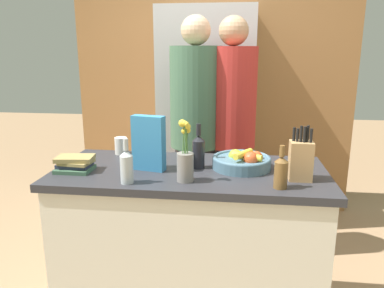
{
  "coord_description": "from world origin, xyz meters",
  "views": [
    {
      "loc": [
        0.24,
        -1.91,
        1.56
      ],
      "look_at": [
        0.0,
        0.08,
        1.06
      ],
      "focal_mm": 35.0,
      "sensor_mm": 36.0,
      "label": 1
    }
  ],
  "objects_px": {
    "fruit_bowl": "(242,161)",
    "person_at_sink": "(196,127)",
    "flower_vase": "(185,161)",
    "person_in_blue": "(231,126)",
    "bottle_wine": "(127,166)",
    "refrigerator": "(207,119)",
    "book_stack": "(75,164)",
    "knife_block": "(301,160)",
    "cereal_box": "(149,143)",
    "bottle_vinegar": "(281,171)",
    "coffee_mug": "(121,145)",
    "bottle_oil": "(199,151)"
  },
  "relations": [
    {
      "from": "fruit_bowl",
      "to": "person_at_sink",
      "type": "relative_size",
      "value": 0.18
    },
    {
      "from": "flower_vase",
      "to": "person_at_sink",
      "type": "relative_size",
      "value": 0.17
    },
    {
      "from": "flower_vase",
      "to": "person_in_blue",
      "type": "xyz_separation_m",
      "value": [
        0.2,
        1.01,
        -0.03
      ]
    },
    {
      "from": "flower_vase",
      "to": "bottle_wine",
      "type": "xyz_separation_m",
      "value": [
        -0.28,
        -0.06,
        -0.01
      ]
    },
    {
      "from": "fruit_bowl",
      "to": "person_in_blue",
      "type": "height_order",
      "value": "person_in_blue"
    },
    {
      "from": "refrigerator",
      "to": "book_stack",
      "type": "bearing_deg",
      "value": -110.97
    },
    {
      "from": "knife_block",
      "to": "cereal_box",
      "type": "relative_size",
      "value": 0.94
    },
    {
      "from": "bottle_vinegar",
      "to": "person_at_sink",
      "type": "height_order",
      "value": "person_at_sink"
    },
    {
      "from": "cereal_box",
      "to": "person_in_blue",
      "type": "xyz_separation_m",
      "value": [
        0.42,
        0.85,
        -0.07
      ]
    },
    {
      "from": "knife_block",
      "to": "coffee_mug",
      "type": "bearing_deg",
      "value": 160.67
    },
    {
      "from": "bottle_wine",
      "to": "flower_vase",
      "type": "bearing_deg",
      "value": 12.66
    },
    {
      "from": "fruit_bowl",
      "to": "bottle_vinegar",
      "type": "bearing_deg",
      "value": -58.55
    },
    {
      "from": "bottle_vinegar",
      "to": "person_in_blue",
      "type": "relative_size",
      "value": 0.11
    },
    {
      "from": "refrigerator",
      "to": "bottle_wine",
      "type": "bearing_deg",
      "value": -98.51
    },
    {
      "from": "cereal_box",
      "to": "flower_vase",
      "type": "bearing_deg",
      "value": -35.39
    },
    {
      "from": "bottle_wine",
      "to": "knife_block",
      "type": "bearing_deg",
      "value": 10.25
    },
    {
      "from": "flower_vase",
      "to": "coffee_mug",
      "type": "xyz_separation_m",
      "value": [
        -0.46,
        0.45,
        -0.05
      ]
    },
    {
      "from": "person_at_sink",
      "to": "bottle_oil",
      "type": "bearing_deg",
      "value": -99.76
    },
    {
      "from": "coffee_mug",
      "to": "bottle_vinegar",
      "type": "relative_size",
      "value": 0.57
    },
    {
      "from": "bottle_oil",
      "to": "flower_vase",
      "type": "bearing_deg",
      "value": -100.58
    },
    {
      "from": "cereal_box",
      "to": "book_stack",
      "type": "distance_m",
      "value": 0.41
    },
    {
      "from": "cereal_box",
      "to": "person_at_sink",
      "type": "bearing_deg",
      "value": 79.05
    },
    {
      "from": "flower_vase",
      "to": "book_stack",
      "type": "bearing_deg",
      "value": 171.66
    },
    {
      "from": "coffee_mug",
      "to": "book_stack",
      "type": "bearing_deg",
      "value": -111.28
    },
    {
      "from": "cereal_box",
      "to": "coffee_mug",
      "type": "relative_size",
      "value": 2.51
    },
    {
      "from": "refrigerator",
      "to": "book_stack",
      "type": "height_order",
      "value": "refrigerator"
    },
    {
      "from": "cereal_box",
      "to": "bottle_oil",
      "type": "xyz_separation_m",
      "value": [
        0.26,
        0.07,
        -0.05
      ]
    },
    {
      "from": "bottle_oil",
      "to": "bottle_wine",
      "type": "bearing_deg",
      "value": -138.31
    },
    {
      "from": "bottle_wine",
      "to": "person_in_blue",
      "type": "xyz_separation_m",
      "value": [
        0.48,
        1.07,
        -0.01
      ]
    },
    {
      "from": "person_in_blue",
      "to": "book_stack",
      "type": "bearing_deg",
      "value": -155.23
    },
    {
      "from": "book_stack",
      "to": "person_at_sink",
      "type": "distance_m",
      "value": 1.04
    },
    {
      "from": "cereal_box",
      "to": "refrigerator",
      "type": "bearing_deg",
      "value": 82.49
    },
    {
      "from": "bottle_oil",
      "to": "person_at_sink",
      "type": "bearing_deg",
      "value": 97.67
    },
    {
      "from": "flower_vase",
      "to": "bottle_vinegar",
      "type": "height_order",
      "value": "flower_vase"
    },
    {
      "from": "refrigerator",
      "to": "book_stack",
      "type": "xyz_separation_m",
      "value": [
        -0.58,
        -1.5,
        0.02
      ]
    },
    {
      "from": "knife_block",
      "to": "bottle_vinegar",
      "type": "bearing_deg",
      "value": -129.57
    },
    {
      "from": "fruit_bowl",
      "to": "flower_vase",
      "type": "bearing_deg",
      "value": -139.18
    },
    {
      "from": "flower_vase",
      "to": "person_at_sink",
      "type": "distance_m",
      "value": 0.97
    },
    {
      "from": "fruit_bowl",
      "to": "book_stack",
      "type": "bearing_deg",
      "value": -170.21
    },
    {
      "from": "fruit_bowl",
      "to": "book_stack",
      "type": "xyz_separation_m",
      "value": [
        -0.88,
        -0.15,
        -0.0
      ]
    },
    {
      "from": "knife_block",
      "to": "cereal_box",
      "type": "xyz_separation_m",
      "value": [
        -0.78,
        0.07,
        0.04
      ]
    },
    {
      "from": "bottle_oil",
      "to": "refrigerator",
      "type": "bearing_deg",
      "value": 92.9
    },
    {
      "from": "book_stack",
      "to": "person_in_blue",
      "type": "bearing_deg",
      "value": 48.75
    },
    {
      "from": "cereal_box",
      "to": "coffee_mug",
      "type": "height_order",
      "value": "cereal_box"
    },
    {
      "from": "knife_block",
      "to": "bottle_oil",
      "type": "distance_m",
      "value": 0.53
    },
    {
      "from": "refrigerator",
      "to": "bottle_wine",
      "type": "relative_size",
      "value": 8.67
    },
    {
      "from": "refrigerator",
      "to": "knife_block",
      "type": "xyz_separation_m",
      "value": [
        0.59,
        -1.5,
        0.08
      ]
    },
    {
      "from": "cereal_box",
      "to": "person_in_blue",
      "type": "relative_size",
      "value": 0.16
    },
    {
      "from": "refrigerator",
      "to": "cereal_box",
      "type": "relative_size",
      "value": 6.51
    },
    {
      "from": "bottle_oil",
      "to": "person_at_sink",
      "type": "height_order",
      "value": "person_at_sink"
    }
  ]
}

